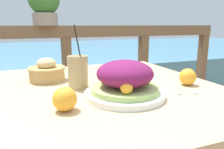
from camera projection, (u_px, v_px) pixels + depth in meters
The scene contains 11 objects.
patio_table at pixel (105, 108), 0.91m from camera, with size 0.92×0.99×0.71m.
railing_fence at pixel (67, 63), 1.72m from camera, with size 2.80×0.08×0.95m.
sea_backdrop at pixel (45, 63), 4.08m from camera, with size 12.00×4.00×0.51m.
salad_plate at pixel (125, 81), 0.75m from camera, with size 0.28×0.28×0.13m.
drink_glass at pixel (78, 72), 0.86m from camera, with size 0.08×0.08×0.25m.
bread_basket at pixel (47, 71), 0.98m from camera, with size 0.17×0.17×0.10m.
potted_plant at pixel (44, 3), 1.57m from camera, with size 0.22×0.22×0.30m.
fork at pixel (167, 88), 0.87m from camera, with size 0.03×0.18×0.00m.
knife at pixel (179, 88), 0.87m from camera, with size 0.04×0.18×0.00m.
orange_near_basket at pixel (188, 77), 0.91m from camera, with size 0.07×0.07×0.07m.
orange_near_glass at pixel (65, 99), 0.63m from camera, with size 0.07×0.07×0.07m.
Camera 1 is at (-0.28, -0.81, 0.96)m, focal length 35.00 mm.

